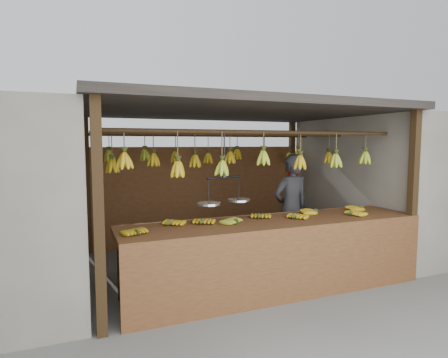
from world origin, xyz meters
name	(u,v)px	position (x,y,z in m)	size (l,w,h in m)	color
ground	(231,265)	(0.00, 0.00, 0.00)	(80.00, 80.00, 0.00)	#5B5B57
stall	(223,136)	(0.00, 0.33, 1.97)	(4.30, 3.30, 2.40)	black
neighbor_right	(408,182)	(3.60, 0.00, 1.15)	(3.00, 3.00, 2.30)	slate
counter	(279,237)	(0.12, -1.23, 0.72)	(3.90, 0.89, 0.96)	#563219
hanging_bananas	(231,159)	(-0.01, 0.00, 1.63)	(3.62, 2.24, 0.40)	#B38E13
balance_scale	(224,198)	(-0.52, -1.00, 1.20)	(0.72, 0.41, 0.86)	black
vendor	(291,209)	(0.88, -0.28, 0.85)	(0.62, 0.41, 1.71)	#262628
bag_bundles	(293,185)	(1.94, 1.35, 1.01)	(0.08, 0.26, 1.30)	yellow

